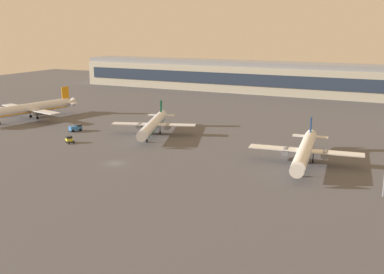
% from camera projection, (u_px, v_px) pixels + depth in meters
% --- Properties ---
extents(ground_plane, '(416.00, 416.00, 0.00)m').
position_uv_depth(ground_plane, '(115.00, 163.00, 119.13)').
color(ground_plane, '#4C4C51').
extents(terminal_building, '(188.39, 22.40, 16.40)m').
position_uv_depth(terminal_building, '(239.00, 76.00, 252.99)').
color(terminal_building, '#B2AD99').
rests_on(terminal_building, ground).
extents(airplane_terminal_side, '(29.17, 37.39, 9.59)m').
position_uv_depth(airplane_terminal_side, '(305.00, 150.00, 117.66)').
color(airplane_terminal_side, silver).
rests_on(airplane_terminal_side, ground).
extents(airplane_near_gate, '(27.23, 34.60, 9.16)m').
position_uv_depth(airplane_near_gate, '(153.00, 124.00, 150.18)').
color(airplane_near_gate, silver).
rests_on(airplane_near_gate, ground).
extents(airplane_mid_apron, '(33.00, 42.12, 10.90)m').
position_uv_depth(airplane_mid_apron, '(29.00, 109.00, 175.03)').
color(airplane_mid_apron, silver).
rests_on(airplane_mid_apron, ground).
extents(pushback_tug, '(3.56, 3.10, 2.05)m').
position_uv_depth(pushback_tug, '(69.00, 139.00, 140.15)').
color(pushback_tug, yellow).
rests_on(pushback_tug, ground).
extents(maintenance_van, '(3.46, 4.58, 2.25)m').
position_uv_depth(maintenance_van, '(76.00, 128.00, 155.75)').
color(maintenance_van, '#3372BF').
rests_on(maintenance_van, ground).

